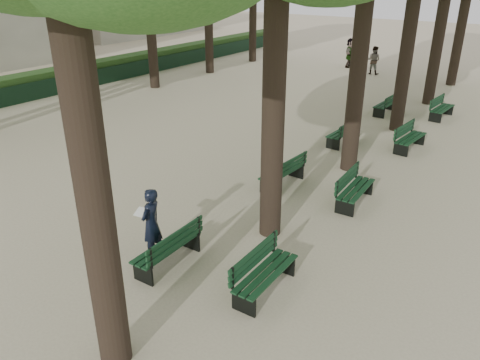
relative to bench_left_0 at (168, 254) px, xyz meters
The scene contains 14 objects.
ground 0.70m from the bench_left_0, 124.55° to the right, with size 120.00×120.00×0.00m, color beige.
bench_left_0 is the anchor object (origin of this frame).
bench_left_1 5.07m from the bench_left_0, 90.00° to the left, with size 0.69×1.83×0.92m.
bench_left_2 9.63m from the bench_left_0, 90.00° to the left, with size 0.67×1.83×0.92m.
bench_left_3 14.51m from the bench_left_0, 90.00° to the left, with size 0.66×1.83×0.92m.
bench_right_0 2.30m from the bench_left_0, ahead, with size 0.59×1.81×0.92m.
bench_right_1 5.63m from the bench_left_0, 66.25° to the left, with size 0.64×1.82×0.92m.
bench_right_2 10.63m from the bench_left_0, 77.69° to the left, with size 0.74×1.85×0.92m.
bench_right_3 15.36m from the bench_left_0, 81.51° to the left, with size 0.73×1.84×0.92m.
man_with_map 0.76m from the bench_left_0, behind, with size 0.66×0.72×1.68m.
pedestrian_e 24.86m from the bench_left_0, 103.30° to the left, with size 1.76×0.38×1.90m, color #262628.
pedestrian_a 23.16m from the bench_left_0, 99.00° to the left, with size 0.83×0.34×1.71m, color #262628.
fence 18.59m from the bench_left_0, 145.74° to the left, with size 0.08×42.00×0.90m, color black.
hedge 19.18m from the bench_left_0, 146.91° to the left, with size 1.20×42.00×1.20m, color #214517.
Camera 1 is at (6.59, -5.75, 5.96)m, focal length 35.00 mm.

